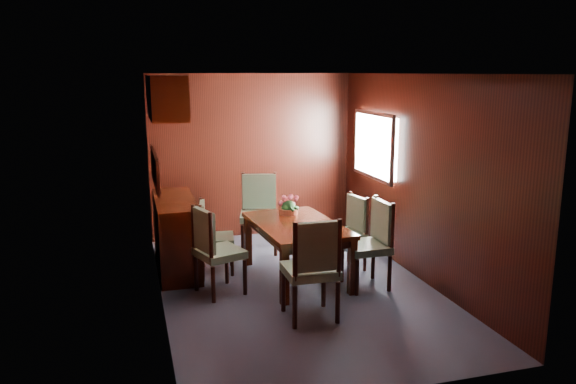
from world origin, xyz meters
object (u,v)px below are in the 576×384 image
object	(u,v)px
dining_table	(296,231)
chair_right_near	(372,239)
sideboard	(176,234)
flower_centerpiece	(288,205)
chair_left_near	(213,246)
chair_head	(313,264)

from	to	relation	value
dining_table	chair_right_near	bearing A→B (deg)	-35.83
sideboard	dining_table	world-z (taller)	sideboard
flower_centerpiece	chair_left_near	bearing A→B (deg)	-148.68
chair_head	chair_left_near	bearing A→B (deg)	131.83
chair_left_near	chair_head	size ratio (longest dim) A/B	0.94
sideboard	chair_head	size ratio (longest dim) A/B	1.32
chair_head	chair_right_near	bearing A→B (deg)	36.40
dining_table	flower_centerpiece	size ratio (longest dim) A/B	6.11
chair_right_near	flower_centerpiece	distance (m)	1.18
chair_left_near	dining_table	bearing A→B (deg)	82.91
dining_table	chair_left_near	distance (m)	1.04
chair_right_near	chair_left_near	bearing A→B (deg)	80.67
chair_head	sideboard	bearing A→B (deg)	121.92
chair_right_near	dining_table	bearing A→B (deg)	57.34
sideboard	dining_table	xyz separation A→B (m)	(1.34, -0.72, 0.14)
dining_table	flower_centerpiece	distance (m)	0.47
chair_right_near	chair_head	bearing A→B (deg)	124.73
dining_table	chair_left_near	bearing A→B (deg)	-172.56
dining_table	chair_head	bearing A→B (deg)	-103.55
sideboard	chair_head	bearing A→B (deg)	-58.38
chair_head	flower_centerpiece	bearing A→B (deg)	82.82
sideboard	flower_centerpiece	size ratio (longest dim) A/B	5.59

